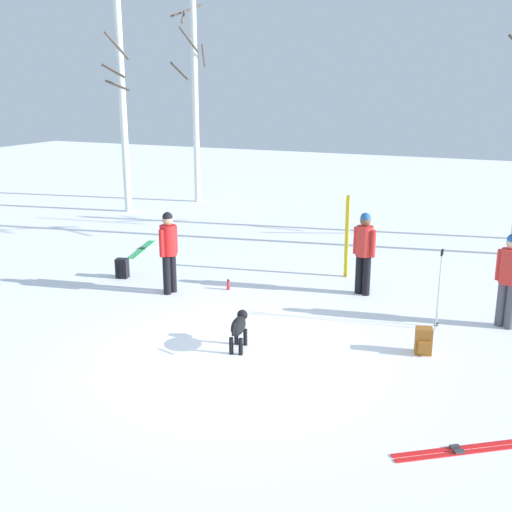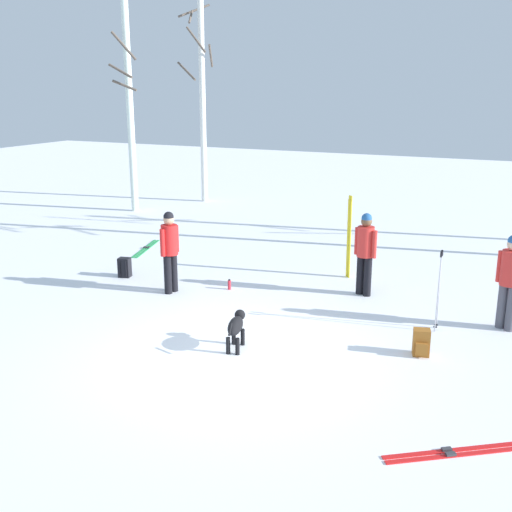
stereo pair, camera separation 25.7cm
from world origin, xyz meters
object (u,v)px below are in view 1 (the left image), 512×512
object	(u,v)px
person_2	(169,247)
dog	(239,326)
ski_pair_lying_1	(460,450)
birch_tree_0	(122,102)
person_0	(509,274)
ski_poles_0	(439,287)
ski_pair_planted_0	(347,237)
ski_pair_lying_0	(142,249)
water_bottle_0	(228,285)
person_1	(364,248)
birch_tree_1	(195,95)
backpack_0	(122,268)
backpack_1	(424,341)

from	to	relation	value
person_2	dog	xyz separation A→B (m)	(2.52, -1.97, -0.59)
ski_pair_lying_1	birch_tree_0	bearing A→B (deg)	139.08
person_0	person_2	bearing A→B (deg)	-173.03
person_2	birch_tree_0	bearing A→B (deg)	130.53
ski_poles_0	ski_pair_planted_0	bearing A→B (deg)	134.83
ski_pair_lying_0	water_bottle_0	xyz separation A→B (m)	(3.55, -2.06, 0.09)
person_0	birch_tree_0	size ratio (longest dim) A/B	0.24
person_1	birch_tree_1	bearing A→B (deg)	136.30
birch_tree_1	dog	bearing A→B (deg)	-58.10
backpack_0	birch_tree_1	world-z (taller)	birch_tree_1
person_1	backpack_0	xyz separation A→B (m)	(-5.21, -1.07, -0.77)
ski_pair_planted_0	backpack_0	size ratio (longest dim) A/B	4.23
person_1	birch_tree_1	world-z (taller)	birch_tree_1
dog	backpack_0	size ratio (longest dim) A/B	2.00
person_0	ski_poles_0	world-z (taller)	person_0
person_1	backpack_0	bearing A→B (deg)	-168.45
person_0	ski_pair_lying_0	bearing A→B (deg)	167.83
person_1	ski_poles_0	size ratio (longest dim) A/B	1.18
water_bottle_0	birch_tree_0	size ratio (longest dim) A/B	0.03
backpack_0	water_bottle_0	bearing A→B (deg)	4.34
dog	birch_tree_0	distance (m)	12.56
ski_poles_0	water_bottle_0	distance (m)	4.41
person_2	ski_pair_planted_0	distance (m)	3.98
birch_tree_0	birch_tree_1	bearing A→B (deg)	64.58
birch_tree_1	ski_pair_lying_0	bearing A→B (deg)	-72.98
backpack_1	ski_pair_lying_1	bearing A→B (deg)	-71.89
backpack_0	backpack_1	xyz separation A→B (m)	(6.85, -1.44, 0.00)
dog	ski_pair_lying_0	bearing A→B (deg)	137.05
person_1	person_2	distance (m)	3.99
backpack_0	backpack_1	distance (m)	7.00
ski_pair_lying_0	person_2	bearing A→B (deg)	-47.11
person_2	ski_pair_lying_1	distance (m)	7.21
person_1	ski_pair_planted_0	size ratio (longest dim) A/B	0.92
ski_poles_0	backpack_0	distance (m)	6.92
dog	water_bottle_0	world-z (taller)	dog
person_1	backpack_1	distance (m)	3.09
person_1	person_2	xyz separation A→B (m)	(-3.68, -1.54, 0.00)
person_2	water_bottle_0	distance (m)	1.50
ski_poles_0	water_bottle_0	xyz separation A→B (m)	(-4.34, 0.43, -0.67)
person_2	ski_pair_planted_0	size ratio (longest dim) A/B	0.92
backpack_0	birch_tree_1	xyz separation A→B (m)	(-3.06, 8.97, 3.64)
birch_tree_0	ski_pair_lying_0	bearing A→B (deg)	-51.13
person_1	dog	world-z (taller)	person_1
person_1	backpack_0	world-z (taller)	person_1
birch_tree_1	person_1	bearing A→B (deg)	-43.70
ski_poles_0	backpack_1	size ratio (longest dim) A/B	3.29
backpack_1	birch_tree_0	xyz separation A→B (m)	(-11.16, 7.79, 3.44)
backpack_1	water_bottle_0	size ratio (longest dim) A/B	1.97
dog	ski_pair_lying_0	world-z (taller)	dog
person_1	water_bottle_0	distance (m)	2.93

